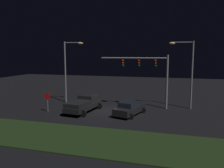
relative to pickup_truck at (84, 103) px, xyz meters
The scene contains 8 objects.
ground_plane 3.03m from the pickup_truck, 22.82° to the left, with size 80.00×80.00×0.00m, color black.
grass_median 8.49m from the pickup_truck, 71.80° to the right, with size 27.61×5.66×0.10m, color black.
pickup_truck is the anchor object (origin of this frame).
car_sedan 5.32m from the pickup_truck, ahead, with size 3.26×4.73×1.51m.
traffic_signal_gantry 8.63m from the pickup_truck, 30.56° to the left, with size 8.32×0.56×6.50m.
street_lamp_left 7.08m from the pickup_truck, 132.92° to the left, with size 2.76×0.44×8.24m.
street_lamp_right 12.92m from the pickup_truck, 22.39° to the left, with size 2.86×0.44×8.11m.
stop_sign 4.17m from the pickup_truck, 161.32° to the right, with size 0.76×0.08×2.23m.
Camera 1 is at (7.24, -24.48, 6.54)m, focal length 35.88 mm.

